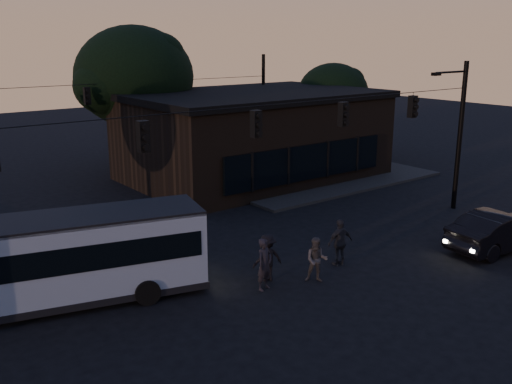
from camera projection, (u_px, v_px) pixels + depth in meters
ground at (329, 303)px, 18.99m from camera, size 120.00×120.00×0.00m
sidewalk_far_right at (309, 174)px, 36.75m from camera, size 14.00×10.00×0.15m
building at (253, 135)px, 35.81m from camera, size 15.40×10.41×5.40m
tree_behind at (134, 77)px, 36.57m from camera, size 7.60×7.60×9.43m
tree_right at (333, 93)px, 42.17m from camera, size 5.20×5.20×6.86m
signal_rig_near at (256, 154)px, 20.89m from camera, size 26.24×0.30×7.50m
signal_rig_far at (89, 116)px, 33.19m from camera, size 26.24×0.30×7.50m
bus at (41, 259)px, 18.36m from camera, size 10.87×5.07×2.98m
car at (501, 231)px, 23.64m from camera, size 5.22×2.31×1.67m
pedestrian_a at (265, 264)px, 19.84m from camera, size 0.77×0.60×1.87m
pedestrian_b at (317, 260)px, 20.52m from camera, size 1.02×1.01×1.66m
pedestrian_c at (340, 242)px, 22.00m from camera, size 1.15×0.63×1.86m
pedestrian_d at (267, 258)px, 20.58m from camera, size 1.25×0.88×1.76m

